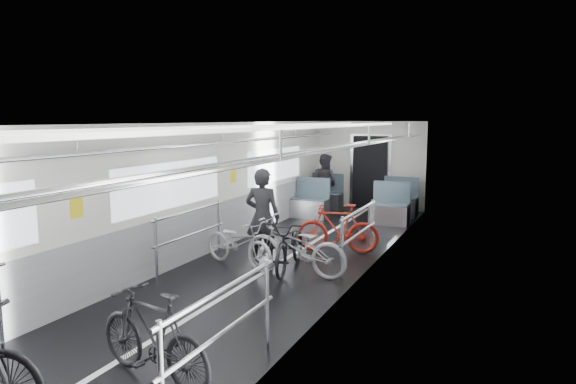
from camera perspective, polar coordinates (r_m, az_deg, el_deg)
name	(u,v)px	position (r m, az deg, el deg)	size (l,w,h in m)	color
car_shell	(297,193)	(9.41, 1.03, -0.06)	(3.02, 14.01, 2.41)	black
bike_left_far	(239,243)	(8.69, -5.47, -5.64)	(0.54, 1.54, 0.81)	#ACABB0
bike_right_near	(153,335)	(5.17, -14.74, -15.14)	(0.43, 1.51, 0.91)	black
bike_right_mid	(295,247)	(8.17, 0.78, -6.08)	(0.61, 1.76, 0.92)	#999A9D
bike_right_far	(338,228)	(9.56, 5.54, -4.02)	(0.43, 1.53, 0.92)	#AB2215
bike_aisle	(291,244)	(8.43, 0.28, -5.84)	(0.57, 1.65, 0.86)	black
person_standing	(263,217)	(8.67, -2.85, -2.78)	(0.60, 0.40, 1.66)	black
person_seated	(325,183)	(13.73, 4.09, 1.03)	(0.75, 0.58, 1.54)	#2F2B33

